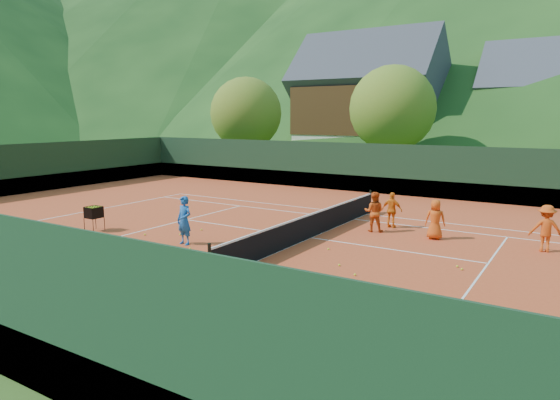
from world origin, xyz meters
The scene contains 41 objects.
ground centered at (0.00, 0.00, 0.00)m, with size 400.00×400.00×0.00m, color #2B5019.
clay_court centered at (0.00, 0.00, 0.01)m, with size 40.00×24.00×0.02m, color #B53E1D.
coach centered at (-3.43, -3.30, 0.91)m, with size 0.65×0.43×1.78m, color #1958A8.
student_a centered at (1.64, 2.29, 0.83)m, with size 0.79×0.61×1.62m, color #CF4812.
student_b centered at (2.02, 3.36, 0.77)m, with size 0.88×0.36×1.50m, color orange.
student_c centered at (4.08, 2.33, 0.78)m, with size 0.74×0.48×1.52m, color #DA4D13.
student_d centered at (7.77, 2.55, 0.83)m, with size 1.05×0.61×1.63m, color #D54B12.
tennis_ball_0 centered at (5.66, -0.94, 0.05)m, with size 0.07×0.07×0.07m, color #CCEA27.
tennis_ball_1 centered at (6.27, -6.04, 0.05)m, with size 0.07×0.07×0.07m, color #CCEA27.
tennis_ball_2 centered at (-1.91, -1.88, 0.05)m, with size 0.07×0.07×0.07m, color #CCEA27.
tennis_ball_3 centered at (-2.92, -7.63, 0.05)m, with size 0.07×0.07×0.07m, color #CCEA27.
tennis_ball_4 centered at (-1.61, -5.46, 0.05)m, with size 0.07×0.07×0.07m, color #CCEA27.
tennis_ball_5 centered at (5.62, -5.88, 0.05)m, with size 0.07×0.07×0.07m, color #CCEA27.
tennis_ball_6 centered at (-8.48, -6.71, 0.05)m, with size 0.07×0.07×0.07m, color #CCEA27.
tennis_ball_7 centered at (2.51, -2.76, 0.05)m, with size 0.07×0.07×0.07m, color #CCEA27.
tennis_ball_8 centered at (-1.39, -7.52, 0.05)m, with size 0.07×0.07×0.07m, color #CCEA27.
tennis_ball_9 centered at (0.51, -8.45, 0.05)m, with size 0.07×0.07×0.07m, color #CCEA27.
tennis_ball_11 centered at (-4.54, -2.37, 0.05)m, with size 0.07×0.07×0.07m, color #CCEA27.
tennis_ball_12 centered at (3.77, -8.61, 0.05)m, with size 0.07×0.07×0.07m, color #CCEA27.
tennis_ball_13 centered at (4.25, -4.49, 0.05)m, with size 0.07×0.07×0.07m, color #CCEA27.
tennis_ball_14 centered at (-2.79, -3.74, 0.05)m, with size 0.07×0.07×0.07m, color #CCEA27.
tennis_ball_15 centered at (-6.10, -7.92, 0.05)m, with size 0.07×0.07×0.07m, color #CCEA27.
tennis_ball_16 centered at (1.37, -1.23, 0.05)m, with size 0.07×0.07×0.07m, color #CCEA27.
tennis_ball_17 centered at (-5.90, -4.64, 0.05)m, with size 0.07×0.07×0.07m, color #CCEA27.
tennis_ball_18 centered at (-1.80, -9.23, 0.05)m, with size 0.07×0.07×0.07m, color #CCEA27.
tennis_ball_19 centered at (5.84, -1.17, 0.05)m, with size 0.07×0.07×0.07m, color #CCEA27.
tennis_ball_20 centered at (3.29, -8.18, 0.05)m, with size 0.07×0.07×0.07m, color #CCEA27.
tennis_ball_21 centered at (2.48, -7.58, 0.05)m, with size 0.07×0.07×0.07m, color #CCEA27.
tennis_ball_22 centered at (-5.71, -3.11, 0.05)m, with size 0.07×0.07×0.07m, color #CCEA27.
tennis_ball_23 centered at (-6.41, -7.63, 0.05)m, with size 0.07×0.07×0.07m, color #CCEA27.
tennis_ball_24 centered at (-4.38, -1.29, 0.05)m, with size 0.07×0.07×0.07m, color #CCEA27.
tennis_ball_25 centered at (-1.21, -5.27, 0.05)m, with size 0.07×0.07×0.07m, color #CCEA27.
tennis_ball_26 centered at (3.31, -3.38, 0.05)m, with size 0.07×0.07×0.07m, color #CCEA27.
court_lines centered at (0.00, 0.00, 0.02)m, with size 23.83×11.03×0.00m.
tennis_net centered at (0.00, 0.00, 0.52)m, with size 0.10×12.07×1.10m.
perimeter_fence centered at (0.00, 0.00, 1.27)m, with size 40.40×24.24×3.00m.
ball_hopper centered at (-8.04, -3.63, 0.77)m, with size 0.57×0.57×1.00m.
chalet_left centered at (-10.00, 30.00, 5.65)m, with size 13.80×9.93×12.92m.
chalet_mid centered at (6.00, 34.00, 4.99)m, with size 12.65×8.82×11.45m.
tree_a centered at (-16.00, 18.00, 4.87)m, with size 6.00×6.00×7.88m.
tree_b centered at (-4.00, 20.00, 5.19)m, with size 6.40×6.40×8.40m.
Camera 1 is at (8.88, -16.44, 4.64)m, focal length 32.00 mm.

